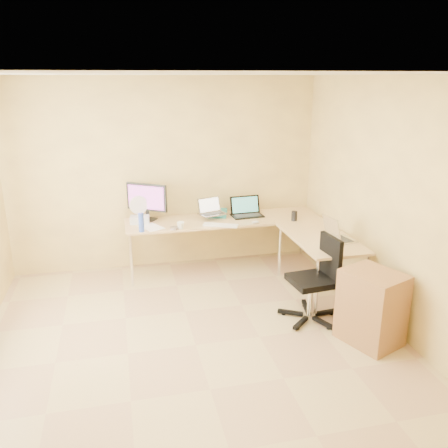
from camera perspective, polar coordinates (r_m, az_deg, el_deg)
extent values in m
plane|color=tan|center=(4.86, -3.47, -14.53)|extent=(4.50, 4.50, 0.00)
plane|color=white|center=(4.12, -4.17, 17.82)|extent=(4.50, 4.50, 0.00)
plane|color=#E9CD71|center=(6.48, -7.11, 6.04)|extent=(4.50, 0.00, 4.50)
plane|color=#E9CD71|center=(2.32, 5.88, -16.06)|extent=(4.50, 0.00, 4.50)
plane|color=#E9CD71|center=(5.08, 20.30, 1.86)|extent=(0.00, 4.50, 4.50)
cube|color=tan|center=(6.46, 0.00, -2.46)|extent=(2.65, 0.70, 0.73)
cube|color=tan|center=(5.88, 11.58, -4.92)|extent=(0.70, 1.30, 0.73)
cube|color=black|center=(6.33, -9.40, 2.70)|extent=(0.59, 0.48, 0.50)
cube|color=#247978|center=(6.52, -0.78, 1.35)|extent=(0.34, 0.40, 0.06)
cube|color=#9896A8|center=(6.32, -1.44, 2.14)|extent=(0.41, 0.36, 0.22)
cube|color=black|center=(6.44, 2.87, 2.11)|extent=(0.45, 0.34, 0.27)
cube|color=white|center=(6.04, -0.42, -0.14)|extent=(0.46, 0.30, 0.02)
ellipsoid|color=silver|center=(6.16, 3.87, 0.22)|extent=(0.11, 0.09, 0.03)
imported|color=white|center=(5.95, -5.32, -0.17)|extent=(0.10, 0.10, 0.09)
cylinder|color=#A8A7C8|center=(5.95, -6.06, -0.51)|extent=(0.14, 0.14, 0.03)
cylinder|color=#2C47A5|center=(5.88, -10.08, 0.19)|extent=(0.09, 0.09, 0.24)
cube|color=white|center=(6.06, -8.85, -0.39)|extent=(0.34, 0.38, 0.01)
cube|color=silver|center=(6.26, -10.25, 0.54)|extent=(0.27, 0.21, 0.09)
cylinder|color=white|center=(6.35, -10.37, 1.82)|extent=(0.32, 0.32, 0.32)
cylinder|color=black|center=(6.32, 8.58, 0.97)|extent=(0.09, 0.09, 0.13)
cube|color=silver|center=(5.63, 14.02, -0.80)|extent=(0.42, 0.36, 0.25)
cube|color=black|center=(5.18, 10.63, -6.41)|extent=(0.63, 0.63, 0.96)
cube|color=brown|center=(4.97, 17.56, -9.85)|extent=(0.63, 0.69, 0.78)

